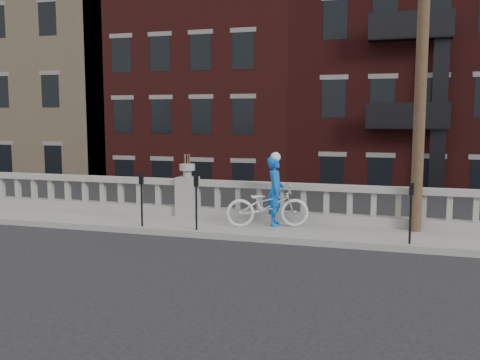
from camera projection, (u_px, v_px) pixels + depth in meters
The scene contains 11 objects.
ground at pixel (119, 254), 11.59m from camera, with size 120.00×120.00×0.00m, color black.
sidewalk at pixel (174, 224), 14.43m from camera, with size 32.00×2.20×0.15m, color gray.
balustrade at pixel (188, 198), 15.27m from camera, with size 28.00×0.34×1.03m.
planter_pedestal at pixel (187, 192), 15.24m from camera, with size 0.55×0.55×1.76m.
lower_level at pixel (313, 122), 33.02m from camera, with size 80.00×44.00×20.80m.
utility_pole at pixel (423, 20), 12.61m from camera, with size 1.60×0.28×10.00m.
parking_meter_b at pixel (142, 194), 13.66m from camera, with size 0.10×0.09×1.36m.
parking_meter_c at pixel (196, 196), 13.23m from camera, with size 0.10×0.09×1.36m.
parking_meter_d at pixel (411, 206), 11.78m from camera, with size 0.10×0.09×1.36m.
bicycle at pixel (267, 205), 13.67m from camera, with size 0.74×2.12×1.11m, color silver.
cyclist at pixel (275, 191), 13.81m from camera, with size 0.65×0.43×1.80m, color blue.
Camera 1 is at (5.79, -10.07, 2.98)m, focal length 40.00 mm.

